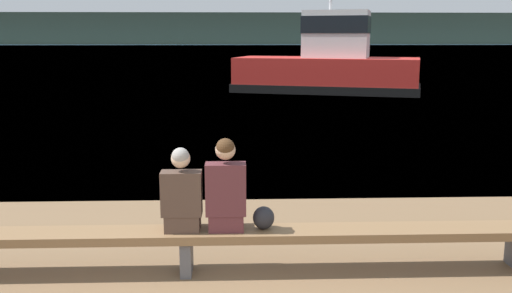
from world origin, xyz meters
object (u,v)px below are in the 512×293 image
Objects in this scene: person_left at (182,195)px; person_right at (226,190)px; shopping_bag at (264,218)px; tugboat_red at (329,67)px; bench_main at (186,238)px.

person_right is (0.48, -0.00, 0.05)m from person_left.
shopping_bag is at bearing 3.74° from person_right.
tugboat_red is (4.48, 20.54, 0.23)m from person_right.
person_left is at bearing 179.67° from person_right.
bench_main is 7.81× the size of person_right.
tugboat_red is at bearing 76.43° from person_left.
bench_main is 31.58× the size of shopping_bag.
tugboat_red is at bearing 78.79° from shopping_bag.
person_right is at bearing -176.26° from shopping_bag.
bench_main is 0.48m from person_left.
person_left reaches higher than bench_main.
shopping_bag is 20.92m from tugboat_red.
person_left is (-0.04, 0.00, 0.48)m from bench_main.
person_right is (0.44, -0.00, 0.54)m from bench_main.
tugboat_red is (4.92, 20.54, 0.76)m from bench_main.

